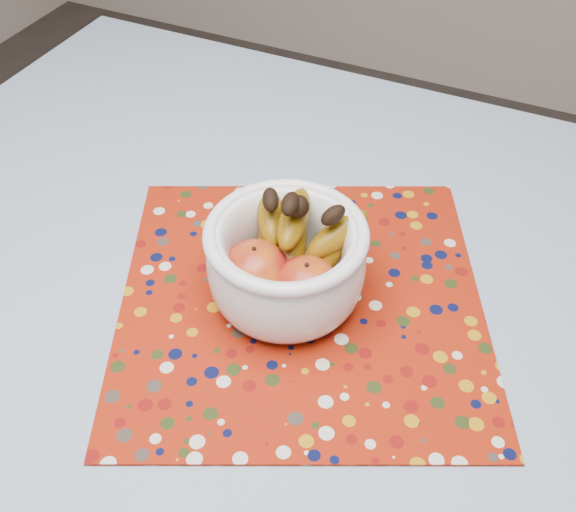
# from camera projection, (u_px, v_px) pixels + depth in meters

# --- Properties ---
(table) EXTENTS (1.20, 1.20, 0.75)m
(table) POSITION_uv_depth(u_px,v_px,m) (237.00, 399.00, 0.84)
(table) COLOR olive
(table) RESTS_ON ground
(tablecloth) EXTENTS (1.32, 1.32, 0.01)m
(tablecloth) POSITION_uv_depth(u_px,v_px,m) (233.00, 360.00, 0.78)
(tablecloth) COLOR #5F809F
(tablecloth) RESTS_ON table
(placemat) EXTENTS (0.59, 0.59, 0.00)m
(placemat) POSITION_uv_depth(u_px,v_px,m) (301.00, 300.00, 0.84)
(placemat) COLOR maroon
(placemat) RESTS_ON tablecloth
(fruit_bowl) EXTENTS (0.21, 0.20, 0.16)m
(fruit_bowl) POSITION_uv_depth(u_px,v_px,m) (289.00, 256.00, 0.79)
(fruit_bowl) COLOR white
(fruit_bowl) RESTS_ON placemat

